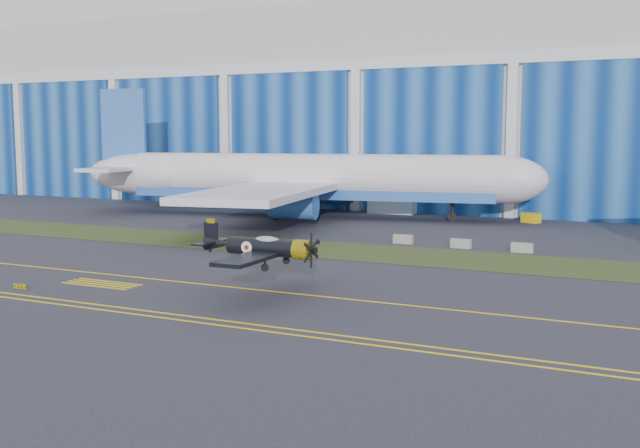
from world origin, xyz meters
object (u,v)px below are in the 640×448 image
at_px(tug, 531,218).
at_px(warbird, 263,247).
at_px(jetliner, 309,127).
at_px(shipping_container, 392,203).

bearing_deg(tug, warbird, -76.58).
relative_size(jetliner, tug, 36.45).
xyz_separation_m(jetliner, shipping_container, (8.51, 8.76, -10.51)).
xyz_separation_m(warbird, tug, (8.90, 51.15, -2.72)).
bearing_deg(shipping_container, jetliner, -135.34).
distance_m(jetliner, tug, 30.67).
relative_size(warbird, shipping_container, 1.84).
relative_size(jetliner, shipping_container, 11.97).
bearing_deg(warbird, jetliner, 111.41).
bearing_deg(warbird, tug, 78.78).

